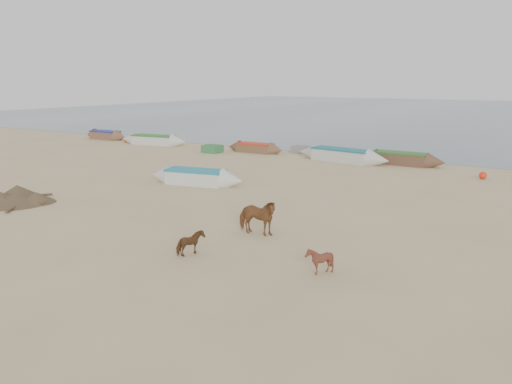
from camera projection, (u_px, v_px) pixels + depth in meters
ground at (199, 239)px, 18.33m from camera, size 140.00×140.00×0.00m
sea at (493, 113)px, 86.30m from camera, size 160.00×160.00×0.00m
cow_adult at (257, 217)px, 18.65m from camera, size 1.71×0.89×1.39m
calf_front at (319, 260)px, 14.94m from camera, size 0.90×0.84×0.85m
calf_right at (191, 244)px, 16.51m from camera, size 0.78×0.89×0.82m
near_canoe at (196, 177)px, 27.78m from camera, size 5.77×2.39×0.85m
debris_pile at (16, 198)px, 23.64m from camera, size 3.27×3.27×0.44m
waterline_canoes at (374, 157)px, 34.86m from camera, size 57.11×3.83×0.98m
beach_clutter at (446, 167)px, 31.82m from camera, size 47.40×4.74×0.64m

